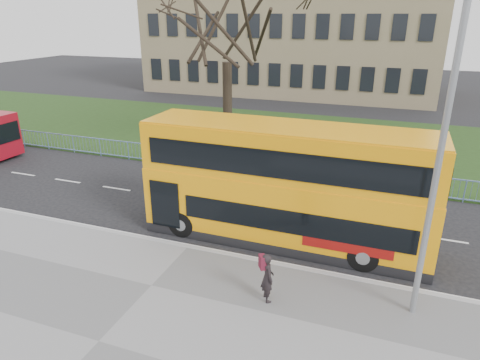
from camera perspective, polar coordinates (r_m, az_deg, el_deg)
name	(u,v)px	position (r m, az deg, el deg)	size (l,w,h in m)	color
ground	(206,231)	(17.32, -4.61, -6.73)	(120.00, 120.00, 0.00)	black
pavement	(99,343)	(12.57, -18.27, -19.93)	(80.00, 10.50, 0.12)	slate
kerb	(188,248)	(16.08, -6.93, -8.93)	(80.00, 0.20, 0.14)	#9A999C
grass_verge	(291,138)	(29.98, 6.81, 5.55)	(80.00, 15.40, 0.08)	#1D3312
guard_railing	(257,166)	(22.74, 2.24, 1.86)	(40.00, 0.12, 1.10)	#6E8DC4
bare_tree	(227,43)	(25.71, -1.77, 17.75)	(9.01, 9.01, 12.88)	black
civic_building	(294,24)	(50.18, 7.27, 19.91)	(30.00, 15.00, 14.00)	#837453
yellow_bus	(285,182)	(15.72, 6.05, -0.30)	(10.55, 2.60, 4.42)	#FFA10A
pedestrian	(267,277)	(12.90, 3.68, -12.83)	(0.57, 0.37, 1.56)	black
street_lamp	(435,154)	(11.73, 24.58, 3.15)	(1.83, 0.44, 8.64)	gray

